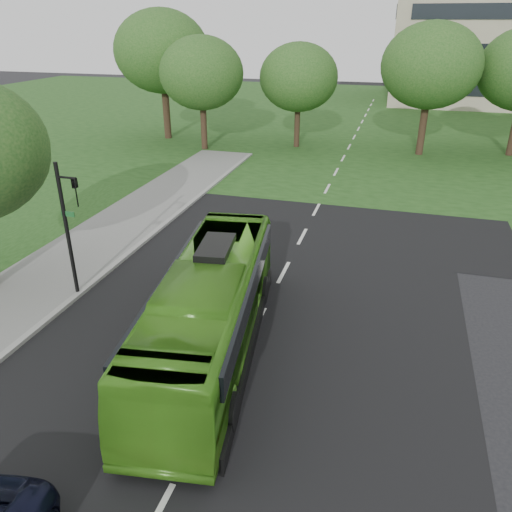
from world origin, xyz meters
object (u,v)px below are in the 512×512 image
at_px(tree_park_c, 431,66).
at_px(traffic_light, 69,221).
at_px(tree_park_f, 162,52).
at_px(tree_park_a, 201,73).
at_px(tree_park_b, 299,77).
at_px(bus, 210,309).

relative_size(tree_park_c, traffic_light, 1.86).
distance_m(tree_park_c, tree_park_f, 21.67).
bearing_deg(tree_park_c, tree_park_f, 179.79).
bearing_deg(traffic_light, tree_park_a, 103.03).
bearing_deg(tree_park_a, tree_park_b, 22.03).
relative_size(tree_park_a, tree_park_f, 0.82).
relative_size(tree_park_c, tree_park_f, 0.91).
bearing_deg(bus, tree_park_f, 109.50).
height_order(tree_park_f, traffic_light, tree_park_f).
bearing_deg(bus, traffic_light, 154.65).
distance_m(tree_park_f, traffic_light, 28.77).
bearing_deg(tree_park_c, tree_park_a, -170.21).
bearing_deg(traffic_light, tree_park_f, 111.27).
distance_m(tree_park_a, bus, 28.23).
height_order(tree_park_f, bus, tree_park_f).
distance_m(tree_park_b, tree_park_f, 11.91).
bearing_deg(tree_park_b, bus, -83.48).
bearing_deg(tree_park_b, tree_park_f, 179.34).
height_order(tree_park_c, bus, tree_park_c).
xyz_separation_m(tree_park_a, tree_park_b, (7.10, 2.87, -0.39)).
relative_size(bus, traffic_light, 2.08).
distance_m(tree_park_a, traffic_light, 24.55).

